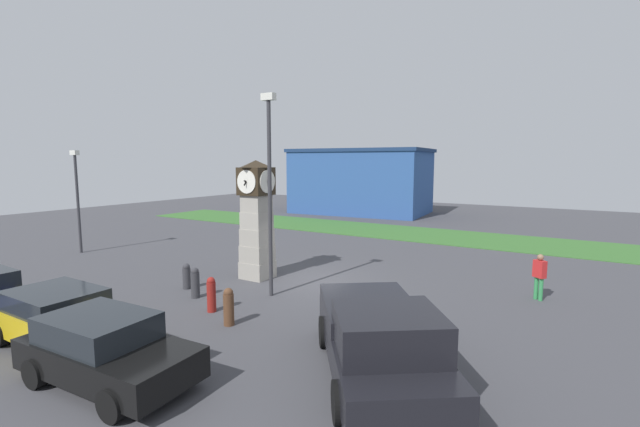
{
  "coord_description": "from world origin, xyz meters",
  "views": [
    {
      "loc": [
        8.7,
        -14.23,
        4.8
      ],
      "look_at": [
        -1.01,
        1.68,
        2.53
      ],
      "focal_mm": 24.0,
      "sensor_mm": 36.0,
      "label": 1
    }
  ],
  "objects_px": {
    "bollard_end_row": "(187,276)",
    "street_lamp_near_road": "(270,183)",
    "clock_tower": "(257,218)",
    "bollard_mid_row": "(211,294)",
    "bollard_near_tower": "(229,306)",
    "car_by_building": "(106,349)",
    "street_lamp_far_side": "(77,193)",
    "bollard_far_row": "(195,282)",
    "pickup_truck": "(378,337)",
    "pedestrian_near_bench": "(539,274)",
    "car_near_tower": "(61,317)"
  },
  "relations": [
    {
      "from": "pickup_truck",
      "to": "street_lamp_near_road",
      "type": "distance_m",
      "value": 7.31
    },
    {
      "from": "bollard_mid_row",
      "to": "car_by_building",
      "type": "relative_size",
      "value": 0.27
    },
    {
      "from": "bollard_mid_row",
      "to": "pedestrian_near_bench",
      "type": "xyz_separation_m",
      "value": [
        8.86,
        6.78,
        0.35
      ]
    },
    {
      "from": "bollard_end_row",
      "to": "car_near_tower",
      "type": "relative_size",
      "value": 0.23
    },
    {
      "from": "bollard_end_row",
      "to": "street_lamp_near_road",
      "type": "relative_size",
      "value": 0.14
    },
    {
      "from": "pedestrian_near_bench",
      "to": "street_lamp_near_road",
      "type": "height_order",
      "value": "street_lamp_near_road"
    },
    {
      "from": "bollard_end_row",
      "to": "street_lamp_near_road",
      "type": "bearing_deg",
      "value": 17.33
    },
    {
      "from": "clock_tower",
      "to": "pickup_truck",
      "type": "xyz_separation_m",
      "value": [
        7.6,
        -5.01,
        -1.55
      ]
    },
    {
      "from": "street_lamp_far_side",
      "to": "pedestrian_near_bench",
      "type": "bearing_deg",
      "value": 10.38
    },
    {
      "from": "street_lamp_far_side",
      "to": "bollard_mid_row",
      "type": "bearing_deg",
      "value": -12.91
    },
    {
      "from": "pedestrian_near_bench",
      "to": "street_lamp_far_side",
      "type": "bearing_deg",
      "value": -169.62
    },
    {
      "from": "pedestrian_near_bench",
      "to": "street_lamp_near_road",
      "type": "distance_m",
      "value": 9.9
    },
    {
      "from": "bollard_near_tower",
      "to": "car_by_building",
      "type": "height_order",
      "value": "car_by_building"
    },
    {
      "from": "bollard_near_tower",
      "to": "pickup_truck",
      "type": "relative_size",
      "value": 0.2
    },
    {
      "from": "bollard_far_row",
      "to": "pickup_truck",
      "type": "xyz_separation_m",
      "value": [
        7.8,
        -1.83,
        0.38
      ]
    },
    {
      "from": "street_lamp_far_side",
      "to": "bollard_far_row",
      "type": "bearing_deg",
      "value": -11.04
    },
    {
      "from": "clock_tower",
      "to": "bollard_mid_row",
      "type": "height_order",
      "value": "clock_tower"
    },
    {
      "from": "car_by_building",
      "to": "street_lamp_near_road",
      "type": "height_order",
      "value": "street_lamp_near_road"
    },
    {
      "from": "bollard_far_row",
      "to": "bollard_end_row",
      "type": "height_order",
      "value": "bollard_far_row"
    },
    {
      "from": "bollard_near_tower",
      "to": "pedestrian_near_bench",
      "type": "xyz_separation_m",
      "value": [
        7.58,
        7.35,
        0.35
      ]
    },
    {
      "from": "car_near_tower",
      "to": "street_lamp_far_side",
      "type": "relative_size",
      "value": 0.79
    },
    {
      "from": "bollard_end_row",
      "to": "car_by_building",
      "type": "bearing_deg",
      "value": -55.11
    },
    {
      "from": "bollard_mid_row",
      "to": "pickup_truck",
      "type": "height_order",
      "value": "pickup_truck"
    },
    {
      "from": "car_by_building",
      "to": "street_lamp_near_road",
      "type": "distance_m",
      "value": 7.52
    },
    {
      "from": "street_lamp_near_road",
      "to": "bollard_far_row",
      "type": "bearing_deg",
      "value": -143.34
    },
    {
      "from": "street_lamp_near_road",
      "to": "bollard_near_tower",
      "type": "bearing_deg",
      "value": -76.81
    },
    {
      "from": "bollard_far_row",
      "to": "pickup_truck",
      "type": "height_order",
      "value": "pickup_truck"
    },
    {
      "from": "clock_tower",
      "to": "street_lamp_near_road",
      "type": "xyz_separation_m",
      "value": [
        1.95,
        -1.59,
        1.57
      ]
    },
    {
      "from": "bollard_end_row",
      "to": "street_lamp_near_road",
      "type": "height_order",
      "value": "street_lamp_near_road"
    },
    {
      "from": "bollard_near_tower",
      "to": "bollard_far_row",
      "type": "relative_size",
      "value": 1.04
    },
    {
      "from": "car_near_tower",
      "to": "street_lamp_near_road",
      "type": "distance_m",
      "value": 7.32
    },
    {
      "from": "street_lamp_near_road",
      "to": "street_lamp_far_side",
      "type": "relative_size",
      "value": 1.32
    },
    {
      "from": "bollard_end_row",
      "to": "pedestrian_near_bench",
      "type": "xyz_separation_m",
      "value": [
        11.5,
        5.48,
        0.43
      ]
    },
    {
      "from": "car_near_tower",
      "to": "pickup_truck",
      "type": "height_order",
      "value": "pickup_truck"
    },
    {
      "from": "bollard_near_tower",
      "to": "car_near_tower",
      "type": "height_order",
      "value": "car_near_tower"
    },
    {
      "from": "clock_tower",
      "to": "bollard_near_tower",
      "type": "distance_m",
      "value": 5.53
    },
    {
      "from": "pedestrian_near_bench",
      "to": "clock_tower",
      "type": "bearing_deg",
      "value": -164.29
    },
    {
      "from": "bollard_end_row",
      "to": "pickup_truck",
      "type": "distance_m",
      "value": 9.23
    },
    {
      "from": "pickup_truck",
      "to": "bollard_far_row",
      "type": "bearing_deg",
      "value": 166.81
    },
    {
      "from": "pedestrian_near_bench",
      "to": "street_lamp_near_road",
      "type": "bearing_deg",
      "value": -151.59
    },
    {
      "from": "street_lamp_far_side",
      "to": "car_by_building",
      "type": "bearing_deg",
      "value": -27.67
    },
    {
      "from": "pedestrian_near_bench",
      "to": "pickup_truck",
      "type": "bearing_deg",
      "value": -108.23
    },
    {
      "from": "clock_tower",
      "to": "street_lamp_far_side",
      "type": "relative_size",
      "value": 0.9
    },
    {
      "from": "car_by_building",
      "to": "street_lamp_far_side",
      "type": "bearing_deg",
      "value": 152.33
    },
    {
      "from": "bollard_near_tower",
      "to": "car_by_building",
      "type": "xyz_separation_m",
      "value": [
        0.06,
        -3.84,
        0.19
      ]
    },
    {
      "from": "street_lamp_far_side",
      "to": "car_near_tower",
      "type": "bearing_deg",
      "value": -31.49
    },
    {
      "from": "bollard_mid_row",
      "to": "pickup_truck",
      "type": "bearing_deg",
      "value": -9.95
    },
    {
      "from": "bollard_far_row",
      "to": "pedestrian_near_bench",
      "type": "xyz_separation_m",
      "value": [
        10.39,
        6.06,
        0.37
      ]
    },
    {
      "from": "car_by_building",
      "to": "street_lamp_near_road",
      "type": "relative_size",
      "value": 0.58
    },
    {
      "from": "bollard_end_row",
      "to": "pedestrian_near_bench",
      "type": "distance_m",
      "value": 12.74
    }
  ]
}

